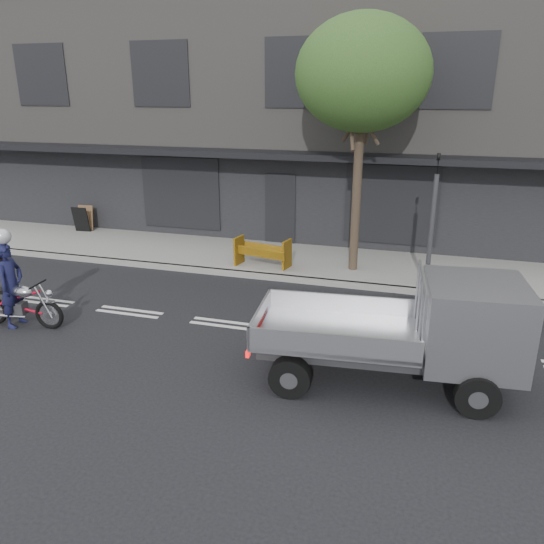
{
  "coord_description": "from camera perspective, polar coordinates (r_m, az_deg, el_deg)",
  "views": [
    {
      "loc": [
        4.0,
        -9.98,
        4.89
      ],
      "look_at": [
        0.92,
        0.5,
        1.15
      ],
      "focal_mm": 35.0,
      "sensor_mm": 36.0,
      "label": 1
    }
  ],
  "objects": [
    {
      "name": "ground",
      "position": [
        11.82,
        -5.0,
        -5.61
      ],
      "size": [
        80.0,
        80.0,
        0.0
      ],
      "primitive_type": "plane",
      "color": "black",
      "rests_on": "ground"
    },
    {
      "name": "motorcycle",
      "position": [
        12.73,
        -25.5,
        -3.04
      ],
      "size": [
        2.02,
        0.59,
        1.04
      ],
      "rotation": [
        0.0,
        0.0,
        0.09
      ],
      "color": "black",
      "rests_on": "ground"
    },
    {
      "name": "building_main",
      "position": [
        21.68,
        5.97,
        16.46
      ],
      "size": [
        26.0,
        10.0,
        8.0
      ],
      "primitive_type": "cube",
      "color": "slate",
      "rests_on": "ground"
    },
    {
      "name": "rider",
      "position": [
        12.7,
        -26.26,
        -1.28
      ],
      "size": [
        0.51,
        0.72,
        1.87
      ],
      "primitive_type": "imported",
      "rotation": [
        0.0,
        0.0,
        1.66
      ],
      "color": "#15173B",
      "rests_on": "ground"
    },
    {
      "name": "traffic_light_pole",
      "position": [
        13.72,
        16.78,
        4.45
      ],
      "size": [
        0.12,
        0.12,
        3.5
      ],
      "color": "#2D2D30",
      "rests_on": "ground"
    },
    {
      "name": "sidewalk",
      "position": [
        15.96,
        1.08,
        1.35
      ],
      "size": [
        32.0,
        3.2,
        0.15
      ],
      "primitive_type": "cube",
      "color": "gray",
      "rests_on": "ground"
    },
    {
      "name": "street_tree",
      "position": [
        14.3,
        9.74,
        20.21
      ],
      "size": [
        3.4,
        3.4,
        6.74
      ],
      "color": "#382B21",
      "rests_on": "ground"
    },
    {
      "name": "sandwich_board",
      "position": [
        19.93,
        -19.87,
        5.33
      ],
      "size": [
        0.59,
        0.42,
        0.89
      ],
      "primitive_type": null,
      "rotation": [
        0.0,
        0.0,
        0.08
      ],
      "color": "black",
      "rests_on": "sidewalk"
    },
    {
      "name": "construction_barrier",
      "position": [
        14.8,
        -1.27,
        1.96
      ],
      "size": [
        1.62,
        0.92,
        0.85
      ],
      "primitive_type": null,
      "rotation": [
        0.0,
        0.0,
        -0.21
      ],
      "color": "#FFA60D",
      "rests_on": "sidewalk"
    },
    {
      "name": "flatbed_ute",
      "position": [
        9.38,
        18.27,
        -5.49
      ],
      "size": [
        4.56,
        2.19,
        2.05
      ],
      "rotation": [
        0.0,
        0.0,
        0.09
      ],
      "color": "black",
      "rests_on": "ground"
    },
    {
      "name": "kerb",
      "position": [
        14.51,
        -0.59,
        -0.48
      ],
      "size": [
        32.0,
        0.2,
        0.15
      ],
      "primitive_type": "cube",
      "color": "gray",
      "rests_on": "ground"
    }
  ]
}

